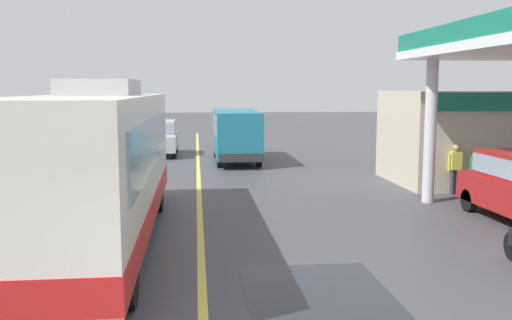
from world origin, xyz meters
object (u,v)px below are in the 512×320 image
Objects in this scene: coach_bus_main at (96,168)px; car_trailing_behind_bus at (161,136)px; pedestrian_near_pump at (456,166)px; minibus_opposing_lane at (236,131)px; pedestrian_by_shop at (478,170)px.

car_trailing_behind_bus is at bearing 88.83° from coach_bus_main.
coach_bus_main is 11.83m from pedestrian_near_pump.
pedestrian_near_pump is (6.61, -9.27, -0.54)m from minibus_opposing_lane.
pedestrian_near_pump is 1.00× the size of pedestrian_by_shop.
pedestrian_by_shop is at bearing -55.68° from minibus_opposing_lane.
minibus_opposing_lane reaches higher than car_trailing_behind_bus.
pedestrian_by_shop is (6.94, -10.16, -0.54)m from minibus_opposing_lane.
pedestrian_by_shop is at bearing -70.12° from pedestrian_near_pump.
coach_bus_main reaches higher than pedestrian_by_shop.
pedestrian_near_pump is 0.95m from pedestrian_by_shop.
coach_bus_main is at bearing -155.45° from pedestrian_near_pump.
coach_bus_main is 11.79m from pedestrian_by_shop.
coach_bus_main is at bearing -160.05° from pedestrian_by_shop.
minibus_opposing_lane is at bearing -39.05° from car_trailing_behind_bus.
minibus_opposing_lane is 12.31m from pedestrian_by_shop.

